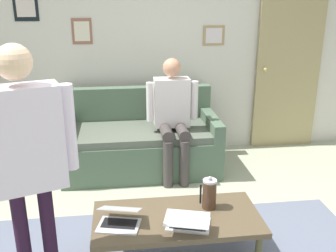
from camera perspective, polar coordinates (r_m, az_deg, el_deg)
back_wall at (r=4.76m, az=-1.95°, el=12.04°), size 7.04×0.11×2.70m
interior_door at (r=5.15m, az=17.12°, el=8.09°), size 0.82×0.09×2.05m
couch at (r=4.44m, az=-3.98°, el=-2.42°), size 1.70×0.86×0.88m
coffee_table at (r=2.90m, az=1.32°, el=-13.77°), size 1.20×0.58×0.40m
laptop_left at (r=2.74m, az=2.93°, el=-13.89°), size 0.37×0.37×0.12m
laptop_center at (r=2.79m, az=-7.12°, el=-13.41°), size 0.34×0.32×0.14m
french_press at (r=2.94m, az=6.05°, el=-9.81°), size 0.12×0.10×0.26m
person_standing at (r=2.34m, az=-20.14°, el=-3.59°), size 0.58×0.31×1.68m
person_seated at (r=4.12m, az=0.69°, el=2.09°), size 0.55×0.51×1.28m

